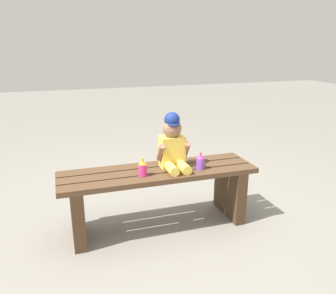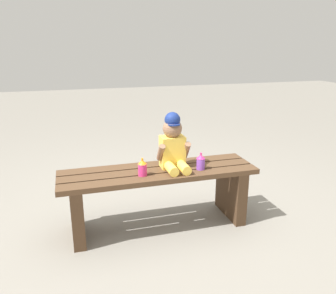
{
  "view_description": "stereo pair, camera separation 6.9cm",
  "coord_description": "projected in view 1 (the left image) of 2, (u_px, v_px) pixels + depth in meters",
  "views": [
    {
      "loc": [
        -0.64,
        -2.2,
        1.32
      ],
      "look_at": [
        0.06,
        -0.05,
        0.62
      ],
      "focal_mm": 36.78,
      "sensor_mm": 36.0,
      "label": 1
    },
    {
      "loc": [
        -0.58,
        -2.22,
        1.32
      ],
      "look_at": [
        0.06,
        -0.05,
        0.62
      ],
      "focal_mm": 36.78,
      "sensor_mm": 36.0,
      "label": 2
    }
  ],
  "objects": [
    {
      "name": "sippy_cup_right",
      "position": [
        200.0,
        161.0,
        2.45
      ],
      "size": [
        0.06,
        0.06,
        0.12
      ],
      "color": "#8C4CCC",
      "rests_on": "park_bench"
    },
    {
      "name": "child_figure",
      "position": [
        173.0,
        144.0,
        2.44
      ],
      "size": [
        0.23,
        0.27,
        0.4
      ],
      "color": "#F2C64C",
      "rests_on": "park_bench"
    },
    {
      "name": "park_bench",
      "position": [
        158.0,
        189.0,
        2.49
      ],
      "size": [
        1.4,
        0.39,
        0.44
      ],
      "color": "#513823",
      "rests_on": "ground_plane"
    },
    {
      "name": "sippy_cup_left",
      "position": [
        143.0,
        168.0,
        2.32
      ],
      "size": [
        0.06,
        0.06,
        0.12
      ],
      "color": "#E5337F",
      "rests_on": "park_bench"
    },
    {
      "name": "ground_plane",
      "position": [
        159.0,
        225.0,
        2.57
      ],
      "size": [
        16.0,
        16.0,
        0.0
      ],
      "primitive_type": "plane",
      "color": "gray"
    }
  ]
}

